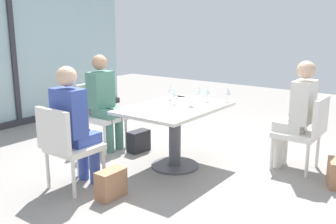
{
  "coord_description": "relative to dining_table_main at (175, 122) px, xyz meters",
  "views": [
    {
      "loc": [
        -3.49,
        -2.48,
        1.67
      ],
      "look_at": [
        0.0,
        0.1,
        0.65
      ],
      "focal_mm": 40.99,
      "sensor_mm": 36.0,
      "label": 1
    }
  ],
  "objects": [
    {
      "name": "chair_front_right",
      "position": [
        0.78,
        -1.26,
        -0.05
      ],
      "size": [
        0.46,
        0.5,
        0.87
      ],
      "color": "silver",
      "rests_on": "ground_plane"
    },
    {
      "name": "wine_glass_0",
      "position": [
        0.29,
        0.27,
        0.32
      ],
      "size": [
        0.07,
        0.07,
        0.18
      ],
      "color": "silver",
      "rests_on": "dining_table_main"
    },
    {
      "name": "wine_glass_4",
      "position": [
        0.58,
        -0.36,
        0.32
      ],
      "size": [
        0.07,
        0.07,
        0.18
      ],
      "color": "silver",
      "rests_on": "dining_table_main"
    },
    {
      "name": "ground_plane",
      "position": [
        0.0,
        0.0,
        -0.55
      ],
      "size": [
        12.0,
        12.0,
        0.0
      ],
      "primitive_type": "plane",
      "color": "gray"
    },
    {
      "name": "cell_phone_on_table",
      "position": [
        0.52,
        0.3,
        0.19
      ],
      "size": [
        0.07,
        0.14,
        0.01
      ],
      "primitive_type": "cube",
      "rotation": [
        0.0,
        0.0,
        -0.01
      ],
      "color": "black",
      "rests_on": "dining_table_main"
    },
    {
      "name": "handbag_2",
      "position": [
        -1.04,
        0.02,
        -0.41
      ],
      "size": [
        0.3,
        0.16,
        0.28
      ],
      "primitive_type": "cube",
      "rotation": [
        0.0,
        0.0,
        -0.01
      ],
      "color": "#A3704C",
      "rests_on": "ground_plane"
    },
    {
      "name": "wine_glass_1",
      "position": [
        0.09,
        0.06,
        0.32
      ],
      "size": [
        0.07,
        0.07,
        0.18
      ],
      "color": "silver",
      "rests_on": "dining_table_main"
    },
    {
      "name": "dining_table_main",
      "position": [
        0.0,
        0.0,
        0.0
      ],
      "size": [
        1.28,
        0.88,
        0.73
      ],
      "color": "silver",
      "rests_on": "ground_plane"
    },
    {
      "name": "handbag_0",
      "position": [
        0.16,
        0.7,
        -0.41
      ],
      "size": [
        0.31,
        0.18,
        0.28
      ],
      "primitive_type": "cube",
      "rotation": [
        0.0,
        0.0,
        -0.07
      ],
      "color": "#232328",
      "rests_on": "ground_plane"
    },
    {
      "name": "wine_glass_3",
      "position": [
        0.41,
        -0.07,
        0.32
      ],
      "size": [
        0.07,
        0.07,
        0.18
      ],
      "color": "silver",
      "rests_on": "dining_table_main"
    },
    {
      "name": "wine_glass_2",
      "position": [
        0.43,
        -0.17,
        0.32
      ],
      "size": [
        0.07,
        0.07,
        0.18
      ],
      "color": "silver",
      "rests_on": "dining_table_main"
    },
    {
      "name": "person_far_left",
      "position": [
        -1.05,
        0.5,
        0.15
      ],
      "size": [
        0.39,
        0.34,
        1.26
      ],
      "color": "#384C9E",
      "rests_on": "ground_plane"
    },
    {
      "name": "person_near_window",
      "position": [
        -0.0,
        1.15,
        0.15
      ],
      "size": [
        0.34,
        0.39,
        1.26
      ],
      "color": "#4C7F6B",
      "rests_on": "ground_plane"
    },
    {
      "name": "coffee_cup",
      "position": [
        0.08,
        -0.16,
        0.23
      ],
      "size": [
        0.08,
        0.08,
        0.09
      ],
      "primitive_type": "cylinder",
      "color": "white",
      "rests_on": "dining_table_main"
    },
    {
      "name": "window_wall_backdrop",
      "position": [
        0.0,
        3.2,
        0.66
      ],
      "size": [
        4.72,
        0.1,
        2.7
      ],
      "color": "#9AB7BC",
      "rests_on": "ground_plane"
    },
    {
      "name": "person_front_right",
      "position": [
        0.78,
        -1.15,
        0.15
      ],
      "size": [
        0.34,
        0.39,
        1.26
      ],
      "color": "silver",
      "rests_on": "ground_plane"
    },
    {
      "name": "chair_near_window",
      "position": [
        0.0,
        1.26,
        -0.05
      ],
      "size": [
        0.46,
        0.51,
        0.87
      ],
      "color": "silver",
      "rests_on": "ground_plane"
    },
    {
      "name": "chair_far_left",
      "position": [
        -1.16,
        0.5,
        -0.05
      ],
      "size": [
        0.5,
        0.46,
        0.87
      ],
      "color": "silver",
      "rests_on": "ground_plane"
    }
  ]
}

